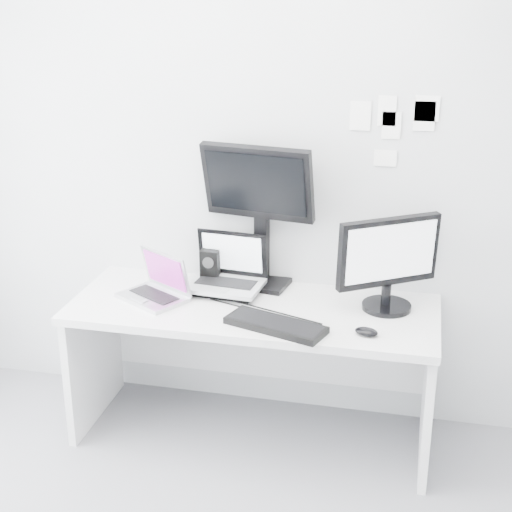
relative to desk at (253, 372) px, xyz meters
name	(u,v)px	position (x,y,z in m)	size (l,w,h in m)	color
back_wall	(268,166)	(0.00, 0.35, 0.99)	(3.60, 3.60, 0.00)	silver
desk	(253,372)	(0.00, 0.00, 0.00)	(1.80, 0.70, 0.73)	silver
macbook	(151,277)	(-0.51, -0.03, 0.49)	(0.33, 0.24, 0.24)	#A7A7AB
speaker	(211,266)	(-0.28, 0.24, 0.46)	(0.09, 0.09, 0.19)	black
dell_laptop	(225,265)	(-0.18, 0.13, 0.52)	(0.37, 0.29, 0.31)	#AAADB1
rear_monitor	(259,214)	(-0.03, 0.27, 0.75)	(0.57, 0.20, 0.77)	black
samsung_monitor	(389,263)	(0.64, 0.11, 0.60)	(0.52, 0.24, 0.48)	black
keyboard	(276,325)	(0.16, -0.22, 0.38)	(0.47, 0.17, 0.03)	black
mouse	(366,332)	(0.57, -0.20, 0.38)	(0.11, 0.07, 0.04)	black
wall_note_0	(360,116)	(0.45, 0.34, 1.26)	(0.10, 0.00, 0.14)	white
wall_note_1	(391,125)	(0.60, 0.34, 1.22)	(0.09, 0.00, 0.13)	white
wall_note_2	(424,116)	(0.75, 0.34, 1.26)	(0.10, 0.00, 0.14)	white
wall_note_3	(385,158)	(0.58, 0.34, 1.05)	(0.11, 0.00, 0.08)	white
wall_note_4	(427,109)	(0.76, 0.34, 1.30)	(0.12, 0.00, 0.12)	white
wall_note_5	(387,111)	(0.58, 0.34, 1.28)	(0.09, 0.00, 0.14)	white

